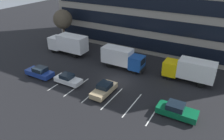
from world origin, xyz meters
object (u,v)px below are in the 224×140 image
Objects in this scene: box_truck_yellow at (190,69)px; sedan_tan at (104,89)px; bare_tree at (63,19)px; box_truck_white at (68,43)px; sedan_white at (68,79)px; box_truck_blue at (122,57)px; sedan_forest at (177,110)px; sedan_navy at (40,72)px.

sedan_tan is at bearing -134.34° from box_truck_yellow.
box_truck_white is at bearing -41.78° from bare_tree.
sedan_white is 17.20m from bare_tree.
box_truck_blue reaches higher than sedan_tan.
sedan_white is at bearing -147.83° from box_truck_yellow.
bare_tree reaches higher than box_truck_blue.
box_truck_blue is 1.65× the size of sedan_tan.
box_truck_yellow is at bearing -7.13° from bare_tree.
box_truck_white reaches higher than box_truck_yellow.
bare_tree is (-26.29, 11.89, 4.37)m from sedan_forest.
sedan_forest is 20.11m from sedan_navy.
sedan_forest is at bearing 1.55° from sedan_white.
sedan_white is (-14.46, -9.10, -1.20)m from box_truck_yellow.
box_truck_blue is 0.90× the size of box_truck_white.
box_truck_yellow is 17.12m from sedan_white.
box_truck_white is 6.31m from bare_tree.
box_truck_yellow is 1.65× the size of sedan_navy.
box_truck_yellow reaches higher than box_truck_blue.
box_truck_yellow reaches higher than sedan_navy.
box_truck_yellow is 1.02× the size of bare_tree.
box_truck_blue reaches higher than sedan_white.
box_truck_white is 15.42m from sedan_tan.
box_truck_white is 23.70m from sedan_forest.
box_truck_blue is at bearing 144.33° from sedan_forest.
box_truck_blue is at bearing 43.50° from sedan_navy.
box_truck_white is at bearing -178.77° from box_truck_yellow.
box_truck_yellow is at bearing 94.33° from sedan_forest.
bare_tree reaches higher than sedan_forest.
box_truck_blue is at bearing -14.82° from bare_tree.
sedan_forest is at bearing 1.09° from sedan_tan.
box_truck_yellow is 1.61× the size of sedan_forest.
sedan_white is 15.12m from sedan_forest.
sedan_white is at bearing -50.70° from box_truck_white.
sedan_forest is at bearing -20.34° from box_truck_white.
box_truck_white reaches higher than box_truck_blue.
box_truck_white reaches higher than sedan_tan.
box_truck_blue is 0.98× the size of box_truck_yellow.
box_truck_white is 1.75× the size of sedan_forest.
sedan_tan is at bearing 2.29° from sedan_white.
sedan_tan is (12.86, -8.40, -1.31)m from box_truck_white.
sedan_navy is at bearing -136.50° from box_truck_blue.
sedan_white is 0.90× the size of sedan_forest.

